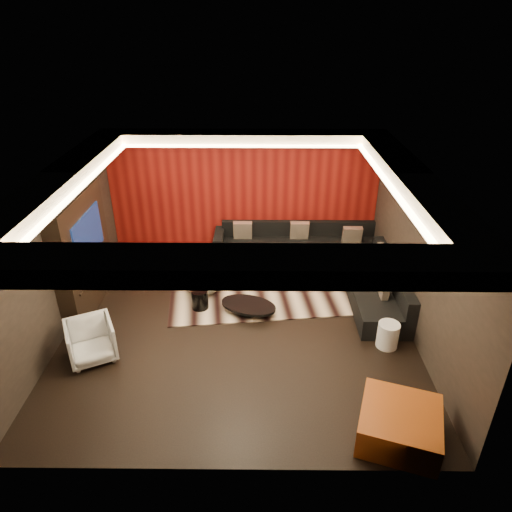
{
  "coord_description": "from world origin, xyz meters",
  "views": [
    {
      "loc": [
        0.37,
        -6.7,
        4.92
      ],
      "look_at": [
        0.3,
        0.6,
        1.05
      ],
      "focal_mm": 32.0,
      "sensor_mm": 36.0,
      "label": 1
    }
  ],
  "objects_px": {
    "coffee_table": "(249,308)",
    "armchair": "(91,341)",
    "drum_stool": "(200,299)",
    "white_side_table": "(388,335)",
    "orange_ottoman": "(399,425)",
    "sectional_sofa": "(324,261)"
  },
  "relations": [
    {
      "from": "orange_ottoman",
      "to": "sectional_sofa",
      "type": "height_order",
      "value": "sectional_sofa"
    },
    {
      "from": "drum_stool",
      "to": "white_side_table",
      "type": "xyz_separation_m",
      "value": [
        3.25,
        -1.08,
        0.01
      ]
    },
    {
      "from": "white_side_table",
      "to": "coffee_table",
      "type": "bearing_deg",
      "value": 158.27
    },
    {
      "from": "coffee_table",
      "to": "armchair",
      "type": "relative_size",
      "value": 1.45
    },
    {
      "from": "coffee_table",
      "to": "armchair",
      "type": "height_order",
      "value": "armchair"
    },
    {
      "from": "drum_stool",
      "to": "sectional_sofa",
      "type": "bearing_deg",
      "value": 29.53
    },
    {
      "from": "sectional_sofa",
      "to": "armchair",
      "type": "bearing_deg",
      "value": -145.19
    },
    {
      "from": "coffee_table",
      "to": "orange_ottoman",
      "type": "xyz_separation_m",
      "value": [
        2.02,
        -2.81,
        0.11
      ]
    },
    {
      "from": "drum_stool",
      "to": "orange_ottoman",
      "type": "xyz_separation_m",
      "value": [
        2.94,
        -2.95,
        0.01
      ]
    },
    {
      "from": "drum_stool",
      "to": "sectional_sofa",
      "type": "xyz_separation_m",
      "value": [
        2.49,
        1.41,
        0.05
      ]
    },
    {
      "from": "white_side_table",
      "to": "armchair",
      "type": "xyz_separation_m",
      "value": [
        -4.82,
        -0.33,
        0.11
      ]
    },
    {
      "from": "drum_stool",
      "to": "armchair",
      "type": "relative_size",
      "value": 0.52
    },
    {
      "from": "orange_ottoman",
      "to": "white_side_table",
      "type": "bearing_deg",
      "value": 80.54
    },
    {
      "from": "sectional_sofa",
      "to": "coffee_table",
      "type": "bearing_deg",
      "value": -135.31
    },
    {
      "from": "white_side_table",
      "to": "orange_ottoman",
      "type": "relative_size",
      "value": 0.44
    },
    {
      "from": "coffee_table",
      "to": "white_side_table",
      "type": "distance_m",
      "value": 2.52
    },
    {
      "from": "coffee_table",
      "to": "armchair",
      "type": "bearing_deg",
      "value": -153.02
    },
    {
      "from": "drum_stool",
      "to": "armchair",
      "type": "height_order",
      "value": "armchair"
    },
    {
      "from": "armchair",
      "to": "sectional_sofa",
      "type": "bearing_deg",
      "value": 8.8
    },
    {
      "from": "white_side_table",
      "to": "armchair",
      "type": "bearing_deg",
      "value": -176.07
    },
    {
      "from": "armchair",
      "to": "sectional_sofa",
      "type": "distance_m",
      "value": 4.93
    },
    {
      "from": "coffee_table",
      "to": "orange_ottoman",
      "type": "distance_m",
      "value": 3.46
    }
  ]
}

